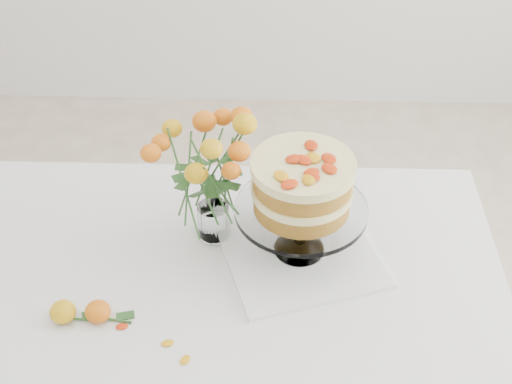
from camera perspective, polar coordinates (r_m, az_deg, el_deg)
table at (r=1.63m, az=-5.53°, el=-9.96°), size 1.43×0.93×0.76m
napkin at (r=1.65m, az=3.44°, el=-4.74°), size 0.42×0.42×0.01m
cake_stand at (r=1.53m, az=3.70°, el=0.15°), size 0.29×0.29×0.26m
rose_vase at (r=1.55m, az=-3.65°, el=2.27°), size 0.30×0.30×0.37m
loose_rose_near at (r=1.55m, az=-15.17°, el=-9.24°), size 0.10×0.06×0.05m
loose_rose_far at (r=1.53m, az=-12.52°, el=-9.33°), size 0.10×0.05×0.05m
stray_petal_a at (r=1.52m, az=-10.69°, el=-10.55°), size 0.03×0.02×0.00m
stray_petal_b at (r=1.48m, az=-7.09°, el=-11.92°), size 0.03×0.02×0.00m
stray_petal_c at (r=1.45m, az=-5.69°, el=-13.23°), size 0.03×0.02×0.00m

